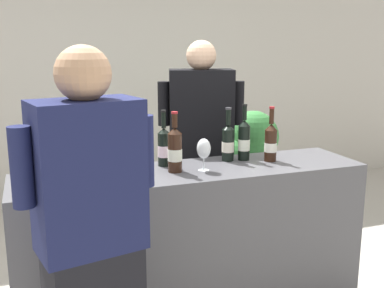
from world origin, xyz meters
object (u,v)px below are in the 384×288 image
object	(u,v)px
person_server	(201,168)
person_guest	(92,262)
wine_glass	(204,150)
potted_shrub	(244,158)
ice_bucket	(80,152)
wine_bottle_0	(164,147)
wine_bottle_1	(35,169)
wine_bottle_4	(244,140)
wine_bottle_5	(228,142)
wine_bottle_2	(175,150)
wine_bottle_3	(271,142)

from	to	relation	value
person_server	person_guest	size ratio (longest dim) A/B	1.02
wine_glass	potted_shrub	bearing A→B (deg)	53.59
ice_bucket	wine_bottle_0	bearing A→B (deg)	2.76
wine_bottle_0	wine_bottle_1	world-z (taller)	wine_bottle_0
wine_glass	potted_shrub	xyz separation A→B (m)	(0.78, 1.05, -0.36)
wine_bottle_0	potted_shrub	size ratio (longest dim) A/B	0.29
wine_bottle_4	potted_shrub	bearing A→B (deg)	63.38
wine_bottle_5	ice_bucket	xyz separation A→B (m)	(-0.89, -0.01, 0.01)
wine_glass	person_server	world-z (taller)	person_server
wine_bottle_0	wine_bottle_2	bearing A→B (deg)	-82.07
wine_bottle_0	ice_bucket	size ratio (longest dim) A/B	1.34
wine_bottle_2	potted_shrub	distance (m)	1.43
wine_bottle_4	person_guest	bearing A→B (deg)	-144.08
wine_bottle_0	wine_bottle_4	bearing A→B (deg)	-3.44
wine_bottle_0	wine_bottle_2	size ratio (longest dim) A/B	0.97
wine_bottle_1	wine_glass	bearing A→B (deg)	3.26
wine_bottle_1	ice_bucket	distance (m)	0.32
wine_bottle_4	potted_shrub	world-z (taller)	wine_bottle_4
ice_bucket	wine_bottle_1	bearing A→B (deg)	-138.34
wine_bottle_4	person_guest	xyz separation A→B (m)	(-1.04, -0.75, -0.28)
wine_bottle_3	potted_shrub	world-z (taller)	wine_bottle_3
wine_bottle_3	ice_bucket	world-z (taller)	wine_bottle_3
wine_bottle_2	potted_shrub	world-z (taller)	wine_bottle_2
wine_bottle_5	person_guest	bearing A→B (deg)	-140.70
wine_bottle_5	person_guest	world-z (taller)	person_guest
wine_bottle_0	wine_bottle_5	world-z (taller)	wine_bottle_0
wine_bottle_3	person_server	xyz separation A→B (m)	(-0.27, 0.49, -0.27)
wine_bottle_4	potted_shrub	xyz separation A→B (m)	(0.45, 0.90, -0.36)
wine_bottle_2	ice_bucket	size ratio (longest dim) A/B	1.38
wine_bottle_4	person_server	world-z (taller)	person_server
wine_bottle_0	person_server	bearing A→B (deg)	45.08
wine_bottle_1	potted_shrub	distance (m)	2.04
ice_bucket	person_guest	world-z (taller)	person_guest
person_server	person_guest	xyz separation A→B (m)	(-0.91, -1.16, -0.01)
wine_bottle_1	wine_bottle_2	xyz separation A→B (m)	(0.74, 0.09, 0.02)
wine_bottle_3	person_server	world-z (taller)	person_server
wine_bottle_2	person_server	size ratio (longest dim) A/B	0.20
wine_bottle_3	person_server	size ratio (longest dim) A/B	0.20
wine_bottle_3	wine_bottle_4	bearing A→B (deg)	149.92
wine_bottle_0	person_server	distance (m)	0.59
wine_bottle_3	potted_shrub	xyz separation A→B (m)	(0.31, 0.98, -0.36)
wine_bottle_2	wine_glass	xyz separation A→B (m)	(0.16, -0.04, -0.01)
wine_bottle_1	wine_bottle_4	world-z (taller)	wine_bottle_4
wine_bottle_0	potted_shrub	bearing A→B (deg)	42.26
wine_bottle_2	wine_bottle_4	bearing A→B (deg)	13.67
wine_bottle_5	person_server	xyz separation A→B (m)	(-0.03, 0.39, -0.26)
wine_bottle_0	wine_bottle_1	bearing A→B (deg)	-161.94
person_server	person_guest	distance (m)	1.47
wine_bottle_0	wine_bottle_4	size ratio (longest dim) A/B	0.95
wine_bottle_4	wine_bottle_5	xyz separation A→B (m)	(-0.10, 0.01, -0.01)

